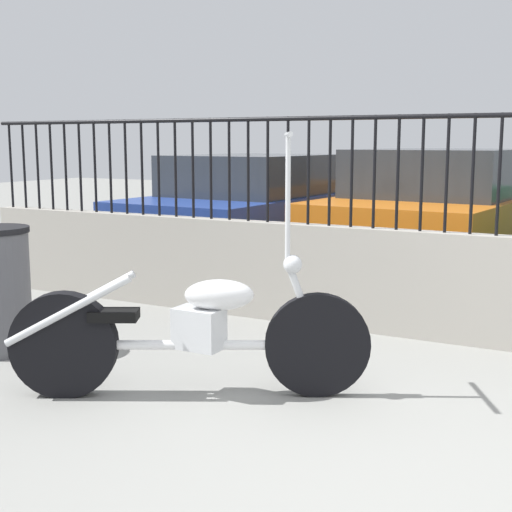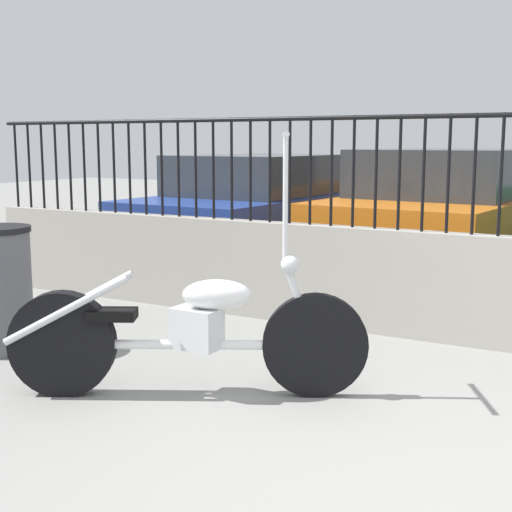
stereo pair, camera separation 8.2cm
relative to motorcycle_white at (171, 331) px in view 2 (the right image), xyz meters
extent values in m
plane|color=gray|center=(1.64, -0.45, -0.39)|extent=(40.00, 40.00, 0.00)
cylinder|color=black|center=(-3.34, 1.95, 0.86)|extent=(0.02, 0.02, 0.87)
cylinder|color=black|center=(-3.15, 1.95, 0.86)|extent=(0.02, 0.02, 0.87)
cylinder|color=black|center=(-2.97, 1.95, 0.86)|extent=(0.02, 0.02, 0.87)
cylinder|color=black|center=(-2.78, 1.95, 0.86)|extent=(0.02, 0.02, 0.87)
cylinder|color=black|center=(-2.60, 1.95, 0.86)|extent=(0.02, 0.02, 0.87)
cylinder|color=black|center=(-2.41, 1.95, 0.86)|extent=(0.02, 0.02, 0.87)
cylinder|color=black|center=(-2.23, 1.95, 0.86)|extent=(0.02, 0.02, 0.87)
cylinder|color=black|center=(-2.05, 1.95, 0.86)|extent=(0.02, 0.02, 0.87)
cylinder|color=black|center=(-1.86, 1.95, 0.86)|extent=(0.02, 0.02, 0.87)
cylinder|color=black|center=(-1.68, 1.95, 0.86)|extent=(0.02, 0.02, 0.87)
cylinder|color=black|center=(-1.49, 1.95, 0.86)|extent=(0.02, 0.02, 0.87)
cylinder|color=black|center=(-1.31, 1.95, 0.86)|extent=(0.02, 0.02, 0.87)
cylinder|color=black|center=(-1.12, 1.95, 0.86)|extent=(0.02, 0.02, 0.87)
cylinder|color=black|center=(-0.94, 1.95, 0.86)|extent=(0.02, 0.02, 0.87)
cylinder|color=black|center=(-0.75, 1.95, 0.86)|extent=(0.02, 0.02, 0.87)
cylinder|color=black|center=(-0.57, 1.95, 0.86)|extent=(0.02, 0.02, 0.87)
cylinder|color=black|center=(-0.39, 1.95, 0.86)|extent=(0.02, 0.02, 0.87)
cylinder|color=black|center=(-0.20, 1.95, 0.86)|extent=(0.02, 0.02, 0.87)
cylinder|color=black|center=(-0.02, 1.95, 0.86)|extent=(0.02, 0.02, 0.87)
cylinder|color=black|center=(0.17, 1.95, 0.86)|extent=(0.02, 0.02, 0.87)
cylinder|color=black|center=(0.35, 1.95, 0.86)|extent=(0.02, 0.02, 0.87)
cylinder|color=black|center=(0.54, 1.95, 0.86)|extent=(0.02, 0.02, 0.87)
cylinder|color=black|center=(0.72, 1.95, 0.86)|extent=(0.02, 0.02, 0.87)
cylinder|color=black|center=(0.91, 1.95, 0.86)|extent=(0.02, 0.02, 0.87)
cylinder|color=black|center=(1.09, 1.95, 0.86)|extent=(0.02, 0.02, 0.87)
cylinder|color=black|center=(1.28, 1.95, 0.86)|extent=(0.02, 0.02, 0.87)
cylinder|color=black|center=(1.46, 1.95, 0.86)|extent=(0.02, 0.02, 0.87)
cylinder|color=black|center=(0.75, 0.40, -0.08)|extent=(0.58, 0.35, 0.62)
cylinder|color=black|center=(-0.57, -0.30, -0.08)|extent=(0.61, 0.39, 0.63)
cylinder|color=silver|center=(0.09, 0.05, -0.08)|extent=(1.23, 0.69, 0.06)
cube|color=silver|center=(0.13, 0.07, 0.02)|extent=(0.28, 0.18, 0.24)
ellipsoid|color=silver|center=(0.24, 0.13, 0.22)|extent=(0.45, 0.37, 0.18)
cube|color=black|center=(-0.30, -0.16, 0.10)|extent=(0.32, 0.27, 0.06)
cylinder|color=silver|center=(0.67, 0.35, 0.17)|extent=(0.22, 0.14, 0.51)
sphere|color=silver|center=(0.61, 0.33, 0.40)|extent=(0.11, 0.11, 0.11)
cylinder|color=silver|center=(0.59, 0.31, 0.78)|extent=(0.03, 0.03, 0.71)
cylinder|color=silver|center=(0.59, 0.31, 1.13)|extent=(0.27, 0.47, 0.03)
cylinder|color=silver|center=(-0.49, -0.34, 0.14)|extent=(0.68, 0.39, 0.42)
cylinder|color=silver|center=(-0.56, -0.22, 0.14)|extent=(0.68, 0.39, 0.42)
cylinder|color=black|center=(-2.57, 5.97, -0.07)|extent=(0.15, 0.65, 0.64)
cylinder|color=black|center=(-0.94, 5.88, -0.07)|extent=(0.15, 0.65, 0.64)
cylinder|color=black|center=(-2.73, 3.39, -0.07)|extent=(0.15, 0.65, 0.64)
cylinder|color=black|center=(-1.10, 3.29, -0.07)|extent=(0.15, 0.65, 0.64)
cube|color=navy|center=(-1.84, 4.63, 0.15)|extent=(1.99, 4.28, 0.61)
cube|color=#2D3338|center=(-1.85, 4.42, 0.70)|extent=(1.69, 2.10, 0.48)
cylinder|color=black|center=(-0.28, 6.14, -0.07)|extent=(0.17, 0.65, 0.64)
cylinder|color=black|center=(-0.50, 3.57, -0.07)|extent=(0.17, 0.65, 0.64)
cylinder|color=black|center=(1.17, 3.42, -0.07)|extent=(0.17, 0.65, 0.64)
cube|color=orange|center=(0.45, 4.78, 0.18)|extent=(2.15, 4.31, 0.66)
cube|color=#2D3338|center=(0.43, 4.58, 0.76)|extent=(1.78, 2.13, 0.50)
camera|label=1|loc=(2.33, -3.33, 1.10)|focal=50.00mm
camera|label=2|loc=(2.40, -3.29, 1.10)|focal=50.00mm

